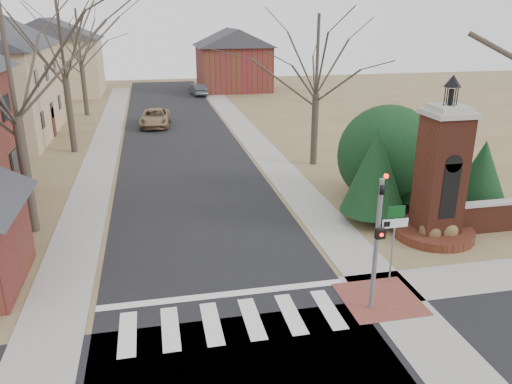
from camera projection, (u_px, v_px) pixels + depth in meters
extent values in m
plane|color=brown|center=(237.00, 338.00, 13.98)|extent=(120.00, 120.00, 0.00)
cube|color=black|center=(182.00, 146.00, 34.24)|extent=(8.00, 70.00, 0.01)
cube|color=silver|center=(232.00, 321.00, 14.71)|extent=(8.00, 2.20, 0.02)
cube|color=silver|center=(224.00, 295.00, 16.09)|extent=(8.00, 0.35, 0.02)
cube|color=gray|center=(256.00, 142.00, 35.25)|extent=(2.00, 60.00, 0.02)
cube|color=gray|center=(103.00, 150.00, 33.22)|extent=(2.00, 60.00, 0.02)
cube|color=brown|center=(380.00, 299.00, 15.83)|extent=(2.40, 2.40, 0.02)
cylinder|color=slate|center=(376.00, 247.00, 14.66)|extent=(0.14, 0.14, 4.20)
imported|color=black|center=(382.00, 184.00, 14.01)|extent=(0.15, 0.18, 0.90)
sphere|color=#FF0C05|center=(386.00, 176.00, 13.70)|extent=(0.14, 0.14, 0.14)
cube|color=black|center=(380.00, 234.00, 14.33)|extent=(0.28, 0.16, 0.30)
sphere|color=#FF0C05|center=(382.00, 235.00, 14.25)|extent=(0.11, 0.11, 0.11)
cylinder|color=slate|center=(392.00, 247.00, 16.48)|extent=(0.06, 0.06, 2.60)
cube|color=silver|center=(395.00, 223.00, 16.17)|extent=(0.90, 0.03, 0.30)
cube|color=black|center=(387.00, 224.00, 16.10)|extent=(0.22, 0.02, 0.18)
cube|color=#0D3F18|center=(396.00, 212.00, 16.04)|extent=(0.60, 0.03, 0.40)
cylinder|color=#5A271A|center=(433.00, 232.00, 20.28)|extent=(3.20, 3.20, 0.36)
cube|color=#5A271A|center=(440.00, 178.00, 19.50)|extent=(1.50, 1.50, 5.00)
cube|color=black|center=(450.00, 191.00, 18.94)|extent=(0.70, 0.10, 2.20)
cube|color=gray|center=(449.00, 113.00, 18.64)|extent=(1.70, 1.70, 0.20)
cube|color=gray|center=(449.00, 108.00, 18.58)|extent=(1.30, 1.30, 0.20)
cylinder|color=black|center=(451.00, 97.00, 18.44)|extent=(0.20, 0.20, 0.60)
cone|color=black|center=(453.00, 81.00, 18.24)|extent=(0.64, 0.64, 0.45)
cube|color=tan|center=(54.00, 67.00, 54.82)|extent=(10.00, 8.00, 6.00)
cube|color=tan|center=(17.00, 30.00, 51.45)|extent=(0.75, 0.75, 3.08)
cube|color=maroon|center=(233.00, 68.00, 58.91)|extent=(8.00, 8.00, 5.00)
cube|color=maroon|center=(215.00, 39.00, 55.85)|extent=(0.75, 0.75, 2.80)
cylinder|color=#473D33|center=(371.00, 216.00, 21.75)|extent=(0.20, 0.20, 0.50)
cone|color=black|center=(375.00, 171.00, 21.06)|extent=(2.80, 2.80, 3.60)
cylinder|color=#473D33|center=(426.00, 201.00, 23.50)|extent=(0.20, 0.20, 0.50)
cone|color=black|center=(432.00, 153.00, 22.71)|extent=(3.40, 3.40, 4.20)
cylinder|color=#473D33|center=(477.00, 205.00, 22.97)|extent=(0.20, 0.20, 0.50)
cone|color=black|center=(482.00, 171.00, 22.42)|extent=(2.40, 2.40, 2.80)
sphere|color=black|center=(388.00, 151.00, 23.68)|extent=(4.80, 4.80, 4.80)
cylinder|color=#473D33|center=(26.00, 176.00, 20.08)|extent=(0.40, 0.40, 4.83)
cylinder|color=#473D33|center=(70.00, 114.00, 32.02)|extent=(0.40, 0.40, 5.04)
cylinder|color=#473D33|center=(84.00, 90.00, 44.00)|extent=(0.40, 0.40, 4.41)
cylinder|color=#473D33|center=(315.00, 130.00, 29.47)|extent=(0.40, 0.40, 4.20)
imported|color=#8A6D4B|center=(155.00, 118.00, 40.09)|extent=(2.70, 5.06, 1.35)
imported|color=#35383D|center=(198.00, 89.00, 55.25)|extent=(1.85, 4.11, 1.31)
sphere|color=brown|center=(430.00, 231.00, 19.75)|extent=(0.88, 0.88, 0.88)
sphere|color=brown|center=(446.00, 229.00, 19.88)|extent=(0.94, 0.94, 0.94)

